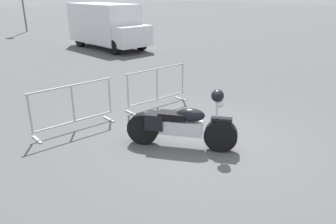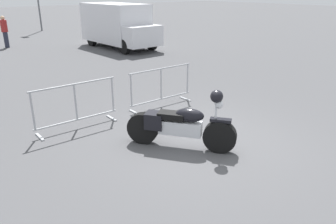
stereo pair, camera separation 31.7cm
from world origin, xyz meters
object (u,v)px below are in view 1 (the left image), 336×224
Objects in this scene: motorcycle at (181,125)px; crowd_barrier_far at (157,87)px; delivery_van at (106,25)px; crowd_barrier_near at (73,107)px.

motorcycle is 2.56m from crowd_barrier_far.
crowd_barrier_near is at bearing -37.82° from delivery_van.
motorcycle is 2.56m from crowd_barrier_near.
delivery_van reaches higher than crowd_barrier_near.
delivery_van is at bearing 119.04° from motorcycle.
motorcycle is at bearing -27.20° from delivery_van.
delivery_van is (6.43, 9.09, 0.69)m from crowd_barrier_near.
crowd_barrier_near is (-1.23, 2.25, 0.06)m from motorcycle.
crowd_barrier_far is (1.23, 2.25, 0.06)m from motorcycle.
crowd_barrier_near is 11.15m from delivery_van.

